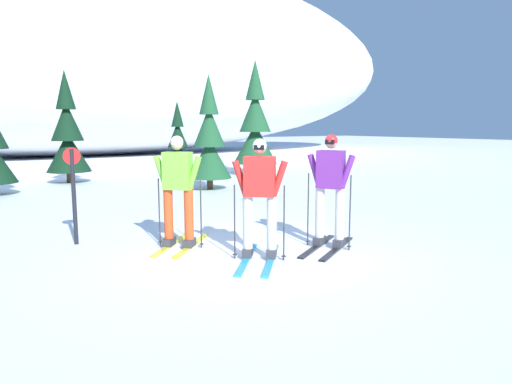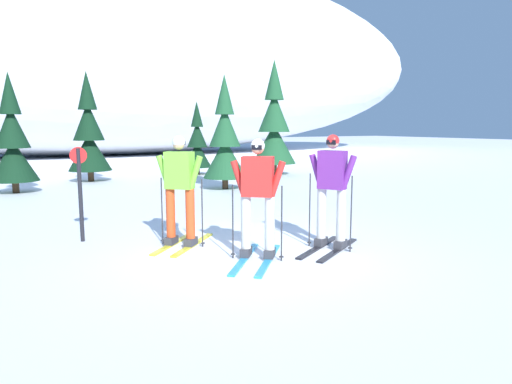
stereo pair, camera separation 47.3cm
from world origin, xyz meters
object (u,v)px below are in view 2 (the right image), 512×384
(pine_tree_center_left, at_px, (13,143))
(pine_tree_center_right, at_px, (225,142))
(skier_lime_jacket, at_px, (180,188))
(pine_tree_far_right, at_px, (274,127))
(pine_tree_right, at_px, (197,144))
(skier_red_jacket, at_px, (258,196))
(skier_purple_jacket, at_px, (332,189))
(pine_tree_center, at_px, (89,136))
(trail_marker_post, at_px, (80,189))

(pine_tree_center_left, distance_m, pine_tree_center_right, 6.22)
(skier_lime_jacket, height_order, pine_tree_far_right, pine_tree_far_right)
(pine_tree_far_right, bearing_deg, pine_tree_center_left, -175.95)
(pine_tree_center_left, distance_m, pine_tree_right, 7.08)
(pine_tree_center_right, height_order, pine_tree_far_right, pine_tree_far_right)
(pine_tree_center_right, distance_m, pine_tree_far_right, 4.68)
(pine_tree_center_left, height_order, pine_tree_far_right, pine_tree_far_right)
(pine_tree_right, bearing_deg, pine_tree_center_right, -101.64)
(skier_lime_jacket, distance_m, pine_tree_center_right, 7.04)
(skier_red_jacket, xyz_separation_m, skier_purple_jacket, (1.33, -0.07, 0.03))
(pine_tree_center, height_order, pine_tree_right, pine_tree_center)
(skier_purple_jacket, relative_size, pine_tree_center, 0.48)
(pine_tree_center_left, bearing_deg, skier_lime_jacket, -75.69)
(pine_tree_center_left, bearing_deg, trail_marker_post, -84.12)
(skier_purple_jacket, bearing_deg, pine_tree_center_right, 77.56)
(skier_red_jacket, height_order, pine_tree_center, pine_tree_center)
(skier_purple_jacket, bearing_deg, skier_lime_jacket, 147.52)
(skier_purple_jacket, height_order, pine_tree_center_left, pine_tree_center_left)
(trail_marker_post, bearing_deg, pine_tree_center, 79.00)
(skier_lime_jacket, bearing_deg, pine_tree_far_right, 50.67)
(skier_purple_jacket, height_order, pine_tree_far_right, pine_tree_far_right)
(pine_tree_center_left, bearing_deg, pine_tree_center, 37.59)
(skier_purple_jacket, bearing_deg, trail_marker_post, 144.38)
(trail_marker_post, bearing_deg, skier_purple_jacket, -35.62)
(pine_tree_center_left, xyz_separation_m, pine_tree_center_right, (5.79, -2.27, 0.01))
(skier_lime_jacket, bearing_deg, pine_tree_center, 87.87)
(pine_tree_center, bearing_deg, trail_marker_post, -101.00)
(skier_lime_jacket, xyz_separation_m, pine_tree_far_right, (7.30, 8.91, 0.94))
(pine_tree_far_right, height_order, trail_marker_post, pine_tree_far_right)
(skier_purple_jacket, height_order, pine_tree_center_right, pine_tree_center_right)
(pine_tree_center, height_order, pine_tree_far_right, pine_tree_far_right)
(skier_purple_jacket, bearing_deg, pine_tree_center_left, 113.62)
(pine_tree_center_right, relative_size, pine_tree_far_right, 0.77)
(pine_tree_center_left, relative_size, pine_tree_center_right, 0.99)
(pine_tree_right, distance_m, trail_marker_post, 11.08)
(trail_marker_post, bearing_deg, pine_tree_center_right, 43.59)
(pine_tree_center, bearing_deg, pine_tree_far_right, -10.19)
(pine_tree_right, bearing_deg, skier_purple_jacket, -102.14)
(skier_lime_jacket, relative_size, pine_tree_center_left, 0.52)
(skier_red_jacket, bearing_deg, skier_lime_jacket, 120.74)
(pine_tree_center, xyz_separation_m, pine_tree_center_right, (3.31, -4.18, -0.14))
(trail_marker_post, bearing_deg, pine_tree_far_right, 41.82)
(skier_lime_jacket, distance_m, pine_tree_center, 10.18)
(skier_lime_jacket, distance_m, pine_tree_far_right, 11.56)
(skier_purple_jacket, distance_m, pine_tree_center_right, 7.49)
(pine_tree_far_right, relative_size, trail_marker_post, 2.81)
(skier_purple_jacket, distance_m, pine_tree_center_left, 10.45)
(skier_red_jacket, xyz_separation_m, pine_tree_center, (-0.37, 11.41, 0.66))
(skier_lime_jacket, relative_size, pine_tree_center_right, 0.52)
(pine_tree_center_right, relative_size, trail_marker_post, 2.18)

